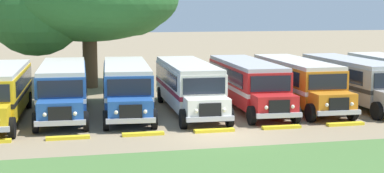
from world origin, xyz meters
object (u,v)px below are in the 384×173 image
at_px(parked_bus_slot_3, 126,85).
at_px(parked_bus_slot_7, 353,79).
at_px(parked_bus_slot_5, 248,82).
at_px(parked_bus_slot_4, 189,84).
at_px(parked_bus_slot_6, 297,81).
at_px(parked_bus_slot_2, 63,87).

relative_size(parked_bus_slot_3, parked_bus_slot_7, 1.01).
bearing_deg(parked_bus_slot_5, parked_bus_slot_4, -85.95).
height_order(parked_bus_slot_3, parked_bus_slot_6, same).
xyz_separation_m(parked_bus_slot_6, parked_bus_slot_7, (3.58, -0.24, 0.00)).
relative_size(parked_bus_slot_3, parked_bus_slot_4, 1.01).
xyz_separation_m(parked_bus_slot_3, parked_bus_slot_7, (14.02, -0.50, 0.00)).
bearing_deg(parked_bus_slot_3, parked_bus_slot_6, 93.28).
bearing_deg(parked_bus_slot_6, parked_bus_slot_2, -90.76).
bearing_deg(parked_bus_slot_4, parked_bus_slot_7, 91.56).
height_order(parked_bus_slot_2, parked_bus_slot_4, same).
bearing_deg(parked_bus_slot_7, parked_bus_slot_5, -92.30).
bearing_deg(parked_bus_slot_2, parked_bus_slot_4, 87.41).
distance_m(parked_bus_slot_3, parked_bus_slot_7, 14.03).
relative_size(parked_bus_slot_3, parked_bus_slot_5, 1.01).
height_order(parked_bus_slot_4, parked_bus_slot_5, same).
bearing_deg(parked_bus_slot_3, parked_bus_slot_4, 88.27).
xyz_separation_m(parked_bus_slot_4, parked_bus_slot_7, (10.44, -0.10, 0.00)).
bearing_deg(parked_bus_slot_4, parked_bus_slot_3, -94.37).
distance_m(parked_bus_slot_2, parked_bus_slot_4, 7.16).
xyz_separation_m(parked_bus_slot_3, parked_bus_slot_5, (7.24, -0.29, 0.00)).
height_order(parked_bus_slot_2, parked_bus_slot_7, same).
distance_m(parked_bus_slot_4, parked_bus_slot_7, 10.44).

